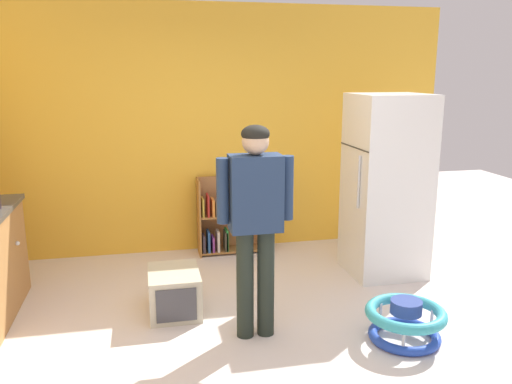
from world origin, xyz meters
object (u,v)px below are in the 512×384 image
Objects in this scene: refrigerator at (386,186)px; bookshelf at (229,220)px; standing_person at (255,213)px; pet_carrier at (174,292)px; baby_walker at (405,321)px.

bookshelf is at bearing 146.47° from refrigerator.
standing_person reaches higher than pet_carrier.
standing_person is 2.68× the size of baby_walker.
standing_person is (-0.12, -1.95, 0.60)m from bookshelf.
refrigerator is at bearing -33.53° from bookshelf.
pet_carrier is at bearing 152.93° from baby_walker.
refrigerator is 2.28m from pet_carrier.
refrigerator is 1.84m from standing_person.
baby_walker is at bearing -66.93° from bookshelf.
standing_person is at bearing -146.55° from refrigerator.
pet_carrier is at bearing 137.75° from standing_person.
bookshelf is at bearing 86.61° from standing_person.
pet_carrier is (-0.70, -1.42, -0.19)m from bookshelf.
pet_carrier reaches higher than baby_walker.
bookshelf is 1.54× the size of pet_carrier.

